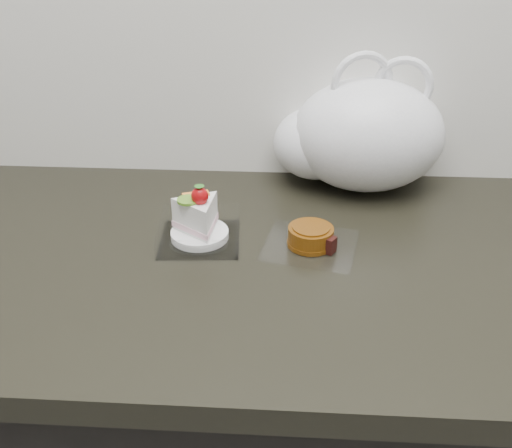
# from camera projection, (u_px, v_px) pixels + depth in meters

# --- Properties ---
(cake_tray) EXTENTS (0.14, 0.14, 0.10)m
(cake_tray) POSITION_uv_depth(u_px,v_px,m) (199.00, 225.00, 0.92)
(cake_tray) COLOR white
(cake_tray) RESTS_ON counter
(mooncake_wrap) EXTENTS (0.17, 0.16, 0.03)m
(mooncake_wrap) POSITION_uv_depth(u_px,v_px,m) (311.00, 238.00, 0.91)
(mooncake_wrap) COLOR white
(mooncake_wrap) RESTS_ON counter
(plastic_bag) EXTENTS (0.33, 0.24, 0.26)m
(plastic_bag) POSITION_uv_depth(u_px,v_px,m) (357.00, 136.00, 1.06)
(plastic_bag) COLOR white
(plastic_bag) RESTS_ON counter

